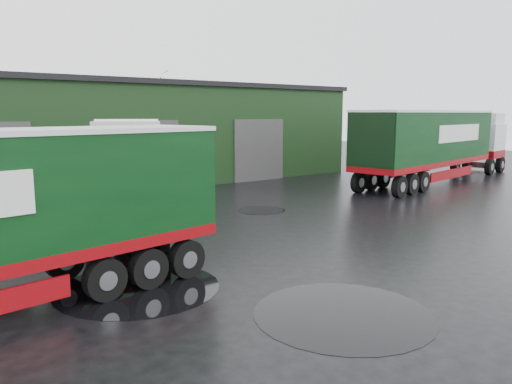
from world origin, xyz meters
TOP-DOWN VIEW (x-y plane):
  - ground at (0.00, 0.00)m, footprint 100.00×100.00m
  - warehouse at (2.00, 20.00)m, footprint 32.40×12.40m
  - hero_tractor at (-3.31, 4.50)m, footprint 5.38×7.25m
  - lorry_right at (16.96, 6.06)m, footprint 17.79×5.62m
  - wash_bucket at (-0.46, 6.49)m, footprint 0.35×0.35m
  - tree_back_b at (10.00, 30.00)m, footprint 4.40×4.40m
  - puddle_0 at (-2.35, -4.63)m, footprint 4.02×4.02m
  - puddle_1 at (3.66, 5.79)m, footprint 2.19×2.19m
  - puddle_2 at (-5.22, -0.27)m, footprint 4.16×4.16m

SIDE VIEW (x-z plane):
  - ground at x=0.00m, z-range 0.00..0.00m
  - puddle_0 at x=-2.35m, z-range 0.00..0.01m
  - puddle_1 at x=3.66m, z-range 0.00..0.01m
  - puddle_2 at x=-5.22m, z-range 0.00..0.01m
  - wash_bucket at x=-0.46m, z-range 0.00..0.30m
  - hero_tractor at x=-3.31m, z-range 0.00..4.15m
  - lorry_right at x=16.96m, z-range 0.00..4.61m
  - warehouse at x=2.00m, z-range 0.01..6.31m
  - tree_back_b at x=10.00m, z-range 0.00..7.50m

